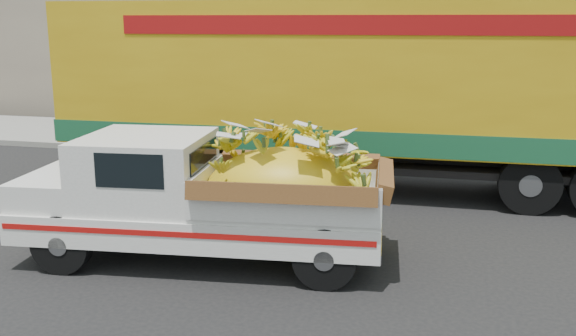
# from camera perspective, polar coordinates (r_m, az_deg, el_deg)

# --- Properties ---
(ground) EXTENTS (100.00, 100.00, 0.00)m
(ground) POSITION_cam_1_polar(r_m,az_deg,el_deg) (8.86, -5.43, -9.85)
(ground) COLOR black
(ground) RESTS_ON ground
(curb) EXTENTS (60.00, 0.25, 0.15)m
(curb) POSITION_cam_1_polar(r_m,az_deg,el_deg) (15.94, 3.68, 0.82)
(curb) COLOR gray
(curb) RESTS_ON ground
(sidewalk) EXTENTS (60.00, 4.00, 0.14)m
(sidewalk) POSITION_cam_1_polar(r_m,az_deg,el_deg) (17.97, 4.89, 2.18)
(sidewalk) COLOR gray
(sidewalk) RESTS_ON ground
(building_left) EXTENTS (18.00, 6.00, 5.00)m
(building_left) POSITION_cam_1_polar(r_m,az_deg,el_deg) (25.72, -10.97, 10.71)
(building_left) COLOR gray
(building_left) RESTS_ON ground
(pickup_truck) EXTENTS (5.36, 2.39, 1.82)m
(pickup_truck) POSITION_cam_1_polar(r_m,az_deg,el_deg) (9.24, -5.31, -2.45)
(pickup_truck) COLOR black
(pickup_truck) RESTS_ON ground
(semi_trailer) EXTENTS (12.01, 2.64, 3.80)m
(semi_trailer) POSITION_cam_1_polar(r_m,az_deg,el_deg) (13.10, 5.37, 7.21)
(semi_trailer) COLOR black
(semi_trailer) RESTS_ON ground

